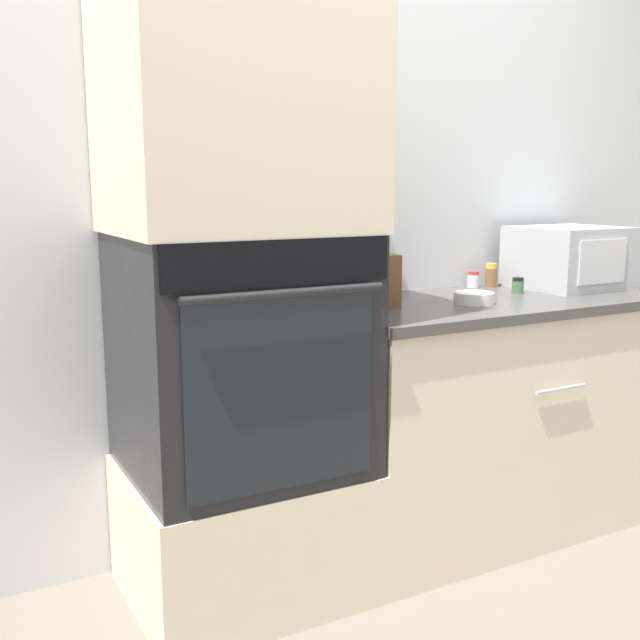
{
  "coord_description": "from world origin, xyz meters",
  "views": [
    {
      "loc": [
        -1.19,
        -1.75,
        1.28
      ],
      "look_at": [
        -0.12,
        0.21,
        0.87
      ],
      "focal_mm": 42.0,
      "sensor_mm": 36.0,
      "label": 1
    }
  ],
  "objects_px": {
    "microwave": "(569,257)",
    "condiment_jar_near": "(518,286)",
    "wall_oven": "(240,353)",
    "knife_block": "(374,280)",
    "condiment_jar_far": "(473,279)",
    "bowl": "(474,298)",
    "condiment_jar_mid": "(491,275)"
  },
  "relations": [
    {
      "from": "microwave",
      "to": "condiment_jar_near",
      "type": "distance_m",
      "value": 0.3
    },
    {
      "from": "microwave",
      "to": "condiment_jar_near",
      "type": "relative_size",
      "value": 6.5
    },
    {
      "from": "bowl",
      "to": "condiment_jar_far",
      "type": "height_order",
      "value": "condiment_jar_far"
    },
    {
      "from": "wall_oven",
      "to": "knife_block",
      "type": "distance_m",
      "value": 0.54
    },
    {
      "from": "wall_oven",
      "to": "condiment_jar_near",
      "type": "distance_m",
      "value": 1.15
    },
    {
      "from": "wall_oven",
      "to": "microwave",
      "type": "distance_m",
      "value": 1.45
    },
    {
      "from": "microwave",
      "to": "condiment_jar_far",
      "type": "height_order",
      "value": "microwave"
    },
    {
      "from": "knife_block",
      "to": "condiment_jar_mid",
      "type": "distance_m",
      "value": 0.7
    },
    {
      "from": "condiment_jar_mid",
      "to": "knife_block",
      "type": "bearing_deg",
      "value": -164.81
    },
    {
      "from": "condiment_jar_near",
      "to": "condiment_jar_far",
      "type": "distance_m",
      "value": 0.22
    },
    {
      "from": "wall_oven",
      "to": "condiment_jar_near",
      "type": "xyz_separation_m",
      "value": [
        1.15,
        0.05,
        0.12
      ]
    },
    {
      "from": "wall_oven",
      "to": "condiment_jar_mid",
      "type": "relative_size",
      "value": 7.67
    },
    {
      "from": "microwave",
      "to": "condiment_jar_near",
      "type": "height_order",
      "value": "microwave"
    },
    {
      "from": "condiment_jar_far",
      "to": "microwave",
      "type": "bearing_deg",
      "value": -29.68
    },
    {
      "from": "knife_block",
      "to": "bowl",
      "type": "height_order",
      "value": "knife_block"
    },
    {
      "from": "bowl",
      "to": "microwave",
      "type": "bearing_deg",
      "value": 13.17
    },
    {
      "from": "microwave",
      "to": "condiment_jar_near",
      "type": "bearing_deg",
      "value": -174.74
    },
    {
      "from": "microwave",
      "to": "condiment_jar_far",
      "type": "relative_size",
      "value": 6.18
    },
    {
      "from": "wall_oven",
      "to": "bowl",
      "type": "bearing_deg",
      "value": -4.57
    },
    {
      "from": "condiment_jar_far",
      "to": "condiment_jar_near",
      "type": "bearing_deg",
      "value": -80.11
    },
    {
      "from": "knife_block",
      "to": "bowl",
      "type": "relative_size",
      "value": 1.6
    },
    {
      "from": "condiment_jar_near",
      "to": "condiment_jar_far",
      "type": "bearing_deg",
      "value": 99.89
    },
    {
      "from": "microwave",
      "to": "condiment_jar_mid",
      "type": "relative_size",
      "value": 4.17
    },
    {
      "from": "knife_block",
      "to": "bowl",
      "type": "bearing_deg",
      "value": -19.9
    },
    {
      "from": "wall_oven",
      "to": "condiment_jar_far",
      "type": "height_order",
      "value": "wall_oven"
    },
    {
      "from": "condiment_jar_mid",
      "to": "condiment_jar_far",
      "type": "height_order",
      "value": "condiment_jar_mid"
    },
    {
      "from": "microwave",
      "to": "knife_block",
      "type": "relative_size",
      "value": 1.78
    },
    {
      "from": "knife_block",
      "to": "condiment_jar_mid",
      "type": "xyz_separation_m",
      "value": [
        0.67,
        0.18,
        -0.04
      ]
    },
    {
      "from": "bowl",
      "to": "condiment_jar_far",
      "type": "distance_m",
      "value": 0.42
    },
    {
      "from": "bowl",
      "to": "condiment_jar_near",
      "type": "relative_size",
      "value": 2.28
    },
    {
      "from": "microwave",
      "to": "bowl",
      "type": "relative_size",
      "value": 2.85
    },
    {
      "from": "wall_oven",
      "to": "knife_block",
      "type": "bearing_deg",
      "value": 5.95
    }
  ]
}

